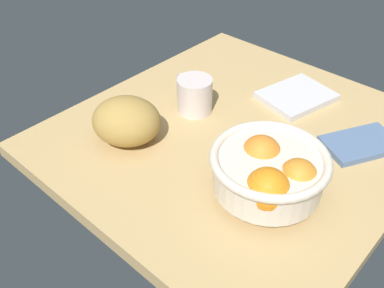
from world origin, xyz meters
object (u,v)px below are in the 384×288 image
object	(u,v)px
fruit_bowl	(270,171)
napkin_spare	(361,144)
mug	(195,94)
napkin_folded	(296,96)
bread_loaf	(127,121)

from	to	relation	value
fruit_bowl	napkin_spare	bearing A→B (deg)	-14.25
napkin_spare	mug	distance (cm)	35.79
napkin_spare	mug	xyz separation A→B (cm)	(-12.19, 33.49, 3.29)
fruit_bowl	napkin_folded	world-z (taller)	fruit_bowl
napkin_folded	napkin_spare	distance (cm)	19.91
bread_loaf	fruit_bowl	bearing A→B (deg)	-78.94
bread_loaf	napkin_folded	bearing A→B (deg)	-25.16
napkin_spare	napkin_folded	bearing A→B (deg)	70.98
bread_loaf	napkin_folded	distance (cm)	40.32
fruit_bowl	bread_loaf	size ratio (longest dim) A/B	1.48
mug	fruit_bowl	bearing A→B (deg)	-113.34
napkin_folded	napkin_spare	bearing A→B (deg)	-109.02
fruit_bowl	bread_loaf	distance (cm)	30.36
bread_loaf	napkin_folded	size ratio (longest dim) A/B	0.87
fruit_bowl	napkin_spare	distance (cm)	25.27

